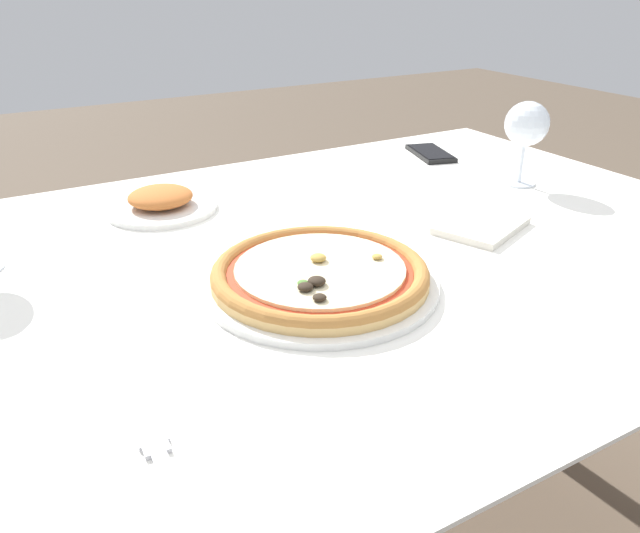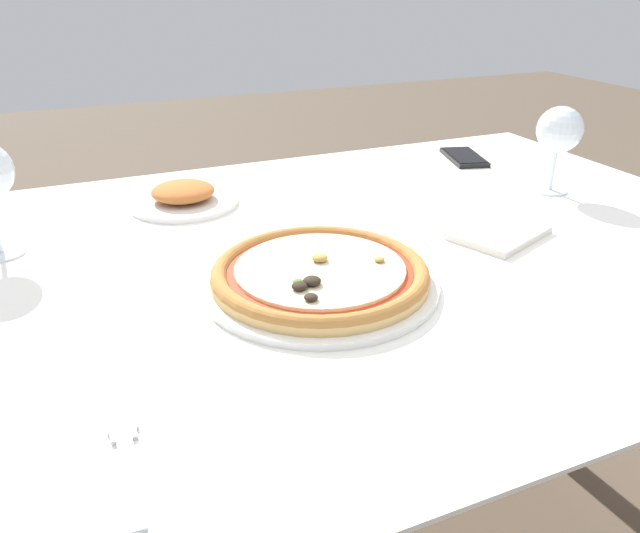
# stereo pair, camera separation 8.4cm
# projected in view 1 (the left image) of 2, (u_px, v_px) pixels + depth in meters

# --- Properties ---
(dining_table) EXTENTS (1.46, 1.01, 0.70)m
(dining_table) POSITION_uv_depth(u_px,v_px,m) (329.00, 291.00, 1.00)
(dining_table) COLOR #997047
(dining_table) RESTS_ON ground_plane
(pizza_plate) EXTENTS (0.32, 0.32, 0.04)m
(pizza_plate) POSITION_uv_depth(u_px,v_px,m) (320.00, 275.00, 0.85)
(pizza_plate) COLOR white
(pizza_plate) RESTS_ON dining_table
(fork) EXTENTS (0.03, 0.17, 0.00)m
(fork) POSITION_uv_depth(u_px,v_px,m) (165.00, 470.00, 0.54)
(fork) COLOR silver
(fork) RESTS_ON dining_table
(wine_glass_far_left) EXTENTS (0.09, 0.09, 0.16)m
(wine_glass_far_left) POSITION_uv_depth(u_px,v_px,m) (527.00, 126.00, 1.20)
(wine_glass_far_left) COLOR silver
(wine_glass_far_left) RESTS_ON dining_table
(cell_phone) EXTENTS (0.11, 0.16, 0.01)m
(cell_phone) POSITION_uv_depth(u_px,v_px,m) (430.00, 153.00, 1.44)
(cell_phone) COLOR black
(cell_phone) RESTS_ON dining_table
(side_plate) EXTENTS (0.20, 0.20, 0.04)m
(side_plate) POSITION_uv_depth(u_px,v_px,m) (161.00, 202.00, 1.11)
(side_plate) COLOR white
(side_plate) RESTS_ON dining_table
(napkin_folded) EXTENTS (0.18, 0.16, 0.01)m
(napkin_folded) POSITION_uv_depth(u_px,v_px,m) (481.00, 226.00, 1.04)
(napkin_folded) COLOR silver
(napkin_folded) RESTS_ON dining_table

